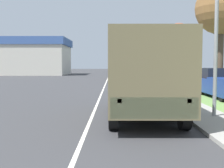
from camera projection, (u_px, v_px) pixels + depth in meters
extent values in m
plane|color=#38383A|center=(108.00, 79.00, 41.67)|extent=(180.00, 180.00, 0.00)
cube|color=silver|center=(108.00, 78.00, 41.67)|extent=(0.12, 120.00, 0.00)
cube|color=#9E9B93|center=(138.00, 78.00, 41.64)|extent=(1.80, 120.00, 0.12)
cube|color=#6B9347|center=(168.00, 78.00, 41.61)|extent=(7.00, 120.00, 0.02)
cube|color=#606647|center=(137.00, 75.00, 13.55)|extent=(2.57, 1.91, 2.04)
cube|color=brown|center=(145.00, 71.00, 10.12)|extent=(2.57, 4.92, 2.65)
cube|color=#606647|center=(154.00, 108.00, 7.78)|extent=(2.44, 0.10, 0.60)
cube|color=red|center=(120.00, 101.00, 7.76)|extent=(0.12, 0.06, 0.12)
cube|color=red|center=(189.00, 101.00, 7.74)|extent=(0.12, 0.06, 0.12)
cylinder|color=black|center=(113.00, 97.00, 13.53)|extent=(0.30, 1.04, 1.04)
cylinder|color=black|center=(160.00, 97.00, 13.52)|extent=(0.30, 1.04, 1.04)
cylinder|color=black|center=(113.00, 114.00, 8.99)|extent=(0.30, 1.04, 1.04)
cylinder|color=black|center=(184.00, 114.00, 8.98)|extent=(0.30, 1.04, 1.04)
cylinder|color=black|center=(113.00, 107.00, 10.47)|extent=(0.30, 1.04, 1.04)
cylinder|color=black|center=(174.00, 107.00, 10.45)|extent=(0.30, 1.04, 1.04)
cube|color=silver|center=(123.00, 83.00, 24.77)|extent=(1.77, 4.05, 0.57)
cube|color=black|center=(123.00, 76.00, 24.81)|extent=(1.56, 1.82, 0.61)
cylinder|color=black|center=(114.00, 84.00, 26.08)|extent=(0.20, 0.64, 0.64)
cylinder|color=black|center=(131.00, 84.00, 26.07)|extent=(0.20, 0.64, 0.64)
cylinder|color=black|center=(114.00, 86.00, 23.49)|extent=(0.20, 0.64, 0.64)
cylinder|color=black|center=(133.00, 86.00, 23.49)|extent=(0.20, 0.64, 0.64)
cube|color=maroon|center=(123.00, 76.00, 39.08)|extent=(1.88, 4.34, 0.66)
cube|color=black|center=(123.00, 71.00, 39.12)|extent=(1.65, 1.95, 0.68)
cylinder|color=black|center=(117.00, 77.00, 40.48)|extent=(0.20, 0.64, 0.64)
cylinder|color=black|center=(129.00, 77.00, 40.47)|extent=(0.20, 0.64, 0.64)
cylinder|color=black|center=(117.00, 78.00, 37.71)|extent=(0.20, 0.64, 0.64)
cylinder|color=black|center=(130.00, 78.00, 37.70)|extent=(0.20, 0.64, 0.64)
cube|color=#B7BABF|center=(120.00, 73.00, 52.77)|extent=(1.92, 4.36, 0.65)
cube|color=black|center=(120.00, 69.00, 52.81)|extent=(1.69, 1.96, 0.68)
cylinder|color=black|center=(115.00, 74.00, 54.18)|extent=(0.20, 0.64, 0.64)
cylinder|color=black|center=(124.00, 74.00, 54.17)|extent=(0.20, 0.64, 0.64)
cylinder|color=black|center=(115.00, 74.00, 51.39)|extent=(0.20, 0.64, 0.64)
cylinder|color=black|center=(124.00, 74.00, 51.38)|extent=(0.20, 0.64, 0.64)
cube|color=navy|center=(119.00, 71.00, 63.75)|extent=(1.92, 4.00, 0.70)
cube|color=black|center=(119.00, 68.00, 63.78)|extent=(1.69, 1.80, 0.72)
cylinder|color=black|center=(115.00, 72.00, 65.05)|extent=(0.20, 0.64, 0.64)
cylinder|color=black|center=(123.00, 72.00, 65.04)|extent=(0.20, 0.64, 0.64)
cylinder|color=black|center=(115.00, 72.00, 62.49)|extent=(0.20, 0.64, 0.64)
cylinder|color=black|center=(123.00, 72.00, 62.48)|extent=(0.20, 0.64, 0.64)
cube|color=black|center=(216.00, 73.00, 18.98)|extent=(1.93, 2.40, 0.68)
cylinder|color=black|center=(201.00, 89.00, 19.29)|extent=(0.24, 0.76, 0.76)
cylinder|color=black|center=(223.00, 95.00, 15.52)|extent=(0.24, 0.76, 0.76)
cylinder|color=gray|center=(217.00, 11.00, 10.53)|extent=(0.14, 0.14, 7.94)
cylinder|color=#4C3D2D|center=(220.00, 59.00, 19.36)|extent=(0.39, 0.39, 4.93)
sphere|color=brown|center=(222.00, 8.00, 19.12)|extent=(3.56, 3.56, 3.56)
cylinder|color=#4C3D2D|center=(178.00, 64.00, 28.46)|extent=(0.26, 0.26, 4.16)
sphere|color=brown|center=(178.00, 36.00, 28.26)|extent=(2.68, 2.68, 2.68)
cube|color=beige|center=(23.00, 60.00, 56.84)|extent=(17.97, 11.10, 5.79)
cube|color=#385693|center=(22.00, 42.00, 56.59)|extent=(18.69, 11.54, 1.45)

